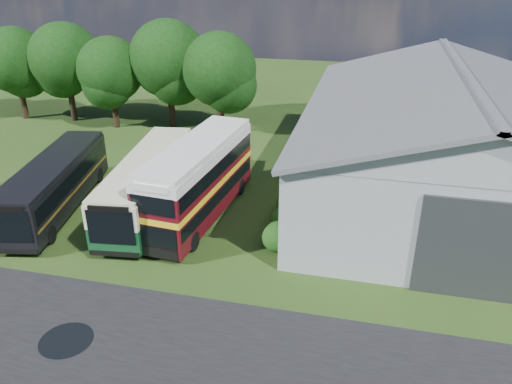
% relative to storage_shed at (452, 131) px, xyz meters
% --- Properties ---
extents(ground, '(120.00, 120.00, 0.00)m').
position_rel_storage_shed_xyz_m(ground, '(-15.00, -15.98, -4.17)').
color(ground, '#223D13').
rests_on(ground, ground).
extents(asphalt_road, '(60.00, 8.00, 0.02)m').
position_rel_storage_shed_xyz_m(asphalt_road, '(-12.00, -18.98, -4.17)').
color(asphalt_road, black).
rests_on(asphalt_road, ground).
extents(puddle, '(2.20, 2.20, 0.01)m').
position_rel_storage_shed_xyz_m(puddle, '(-16.50, -18.98, -4.17)').
color(puddle, black).
rests_on(puddle, ground).
extents(storage_shed, '(18.80, 24.80, 8.15)m').
position_rel_storage_shed_xyz_m(storage_shed, '(0.00, 0.00, 0.00)').
color(storage_shed, gray).
rests_on(storage_shed, ground).
extents(tree_far_left, '(6.12, 6.12, 8.64)m').
position_rel_storage_shed_xyz_m(tree_far_left, '(-38.00, 8.02, 1.40)').
color(tree_far_left, black).
rests_on(tree_far_left, ground).
extents(tree_left_a, '(6.46, 6.46, 9.12)m').
position_rel_storage_shed_xyz_m(tree_left_a, '(-33.00, 8.52, 1.71)').
color(tree_left_a, black).
rests_on(tree_left_a, ground).
extents(tree_left_b, '(5.78, 5.78, 8.16)m').
position_rel_storage_shed_xyz_m(tree_left_b, '(-28.00, 7.52, 1.09)').
color(tree_left_b, black).
rests_on(tree_left_b, ground).
extents(tree_mid, '(6.80, 6.80, 9.60)m').
position_rel_storage_shed_xyz_m(tree_mid, '(-23.00, 8.82, 2.02)').
color(tree_mid, black).
rests_on(tree_mid, ground).
extents(tree_right_a, '(6.26, 6.26, 8.83)m').
position_rel_storage_shed_xyz_m(tree_right_a, '(-18.00, 7.82, 1.52)').
color(tree_right_a, black).
rests_on(tree_right_a, ground).
extents(shrub_front, '(1.70, 1.70, 1.70)m').
position_rel_storage_shed_xyz_m(shrub_front, '(-9.40, -9.98, -4.17)').
color(shrub_front, '#194714').
rests_on(shrub_front, ground).
extents(shrub_mid, '(1.60, 1.60, 1.60)m').
position_rel_storage_shed_xyz_m(shrub_mid, '(-9.40, -7.98, -4.17)').
color(shrub_mid, '#194714').
rests_on(shrub_mid, ground).
extents(shrub_back, '(1.80, 1.80, 1.80)m').
position_rel_storage_shed_xyz_m(shrub_back, '(-9.40, -5.98, -4.17)').
color(shrub_back, '#194714').
rests_on(shrub_back, ground).
extents(bus_green_single, '(4.29, 12.49, 3.37)m').
position_rel_storage_shed_xyz_m(bus_green_single, '(-18.06, -7.13, -2.37)').
color(bus_green_single, black).
rests_on(bus_green_single, ground).
extents(bus_maroon_double, '(3.71, 11.11, 4.69)m').
position_rel_storage_shed_xyz_m(bus_maroon_double, '(-14.69, -7.32, -1.82)').
color(bus_maroon_double, black).
rests_on(bus_maroon_double, ground).
extents(bus_dark_single, '(4.86, 11.92, 3.20)m').
position_rel_storage_shed_xyz_m(bus_dark_single, '(-23.63, -8.46, -2.46)').
color(bus_dark_single, black).
rests_on(bus_dark_single, ground).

